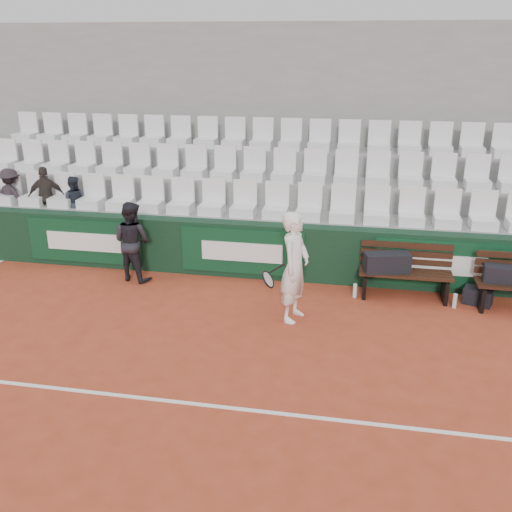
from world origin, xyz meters
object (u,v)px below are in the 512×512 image
(spectator_b, at_px, (44,174))
(spectator_c, at_px, (72,180))
(water_bottle_far, at_px, (455,301))
(tennis_player, at_px, (294,267))
(bench_left, at_px, (404,285))
(sports_bag_left, at_px, (387,262))
(water_bottle_near, at_px, (355,291))
(ball_kid, at_px, (132,241))
(sports_bag_right, at_px, (503,274))
(spectator_a, at_px, (8,174))
(sports_bag_ground, at_px, (478,296))

(spectator_b, relative_size, spectator_c, 1.16)
(water_bottle_far, relative_size, tennis_player, 0.14)
(bench_left, xyz_separation_m, sports_bag_left, (-0.32, -0.02, 0.38))
(water_bottle_near, bearing_deg, ball_kid, 178.87)
(water_bottle_near, bearing_deg, tennis_player, -133.72)
(sports_bag_left, bearing_deg, sports_bag_right, -3.97)
(water_bottle_near, relative_size, spectator_b, 0.20)
(water_bottle_near, xyz_separation_m, water_bottle_far, (1.58, -0.12, 0.00))
(sports_bag_left, relative_size, spectator_a, 0.65)
(bench_left, xyz_separation_m, spectator_c, (-6.30, 0.95, 1.29))
(tennis_player, xyz_separation_m, spectator_a, (-5.92, 2.07, 0.72))
(sports_bag_right, relative_size, water_bottle_near, 2.36)
(water_bottle_far, relative_size, spectator_a, 0.21)
(bench_left, bearing_deg, sports_bag_left, -175.97)
(water_bottle_near, relative_size, water_bottle_far, 1.00)
(water_bottle_far, xyz_separation_m, spectator_b, (-7.65, 1.22, 1.48))
(tennis_player, distance_m, spectator_c, 5.07)
(tennis_player, height_order, spectator_b, spectator_b)
(ball_kid, xyz_separation_m, spectator_b, (-2.15, 1.03, 0.88))
(water_bottle_far, bearing_deg, sports_bag_left, 166.97)
(bench_left, relative_size, spectator_b, 1.25)
(sports_bag_ground, xyz_separation_m, water_bottle_near, (-1.97, -0.11, -0.01))
(water_bottle_near, bearing_deg, sports_bag_left, 15.80)
(sports_bag_ground, relative_size, spectator_a, 0.39)
(water_bottle_near, bearing_deg, bench_left, 11.27)
(bench_left, relative_size, tennis_player, 0.88)
(sports_bag_left, distance_m, sports_bag_ground, 1.56)
(sports_bag_ground, height_order, spectator_b, spectator_b)
(ball_kid, bearing_deg, spectator_a, -3.19)
(bench_left, distance_m, tennis_player, 2.14)
(sports_bag_right, xyz_separation_m, spectator_c, (-7.76, 1.09, 0.94))
(spectator_b, bearing_deg, bench_left, 149.29)
(sports_bag_left, height_order, spectator_a, spectator_a)
(sports_bag_ground, height_order, spectator_c, spectator_c)
(ball_kid, distance_m, spectator_c, 2.05)
(tennis_player, relative_size, spectator_a, 1.50)
(sports_bag_ground, distance_m, ball_kid, 5.91)
(sports_bag_left, xyz_separation_m, water_bottle_near, (-0.49, -0.14, -0.49))
(sports_bag_left, bearing_deg, tennis_player, -142.01)
(sports_bag_left, distance_m, spectator_b, 6.70)
(tennis_player, bearing_deg, sports_bag_right, 16.97)
(bench_left, height_order, spectator_c, spectator_c)
(sports_bag_left, bearing_deg, spectator_a, 172.44)
(bench_left, bearing_deg, spectator_a, 172.91)
(ball_kid, bearing_deg, water_bottle_far, -165.72)
(water_bottle_far, bearing_deg, tennis_player, -161.38)
(water_bottle_near, height_order, tennis_player, tennis_player)
(water_bottle_far, bearing_deg, ball_kid, 177.99)
(sports_bag_ground, height_order, spectator_a, spectator_a)
(sports_bag_ground, xyz_separation_m, spectator_b, (-8.04, 1.00, 1.46))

